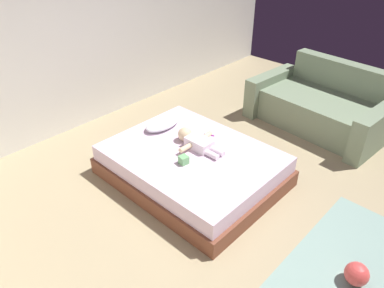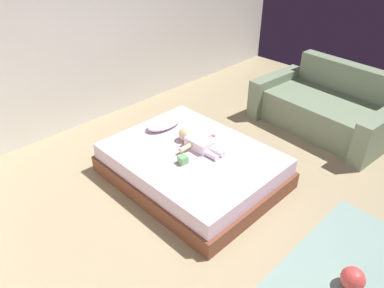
% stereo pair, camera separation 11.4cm
% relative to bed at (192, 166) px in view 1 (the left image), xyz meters
% --- Properties ---
extents(ground_plane, '(8.00, 8.00, 0.00)m').
position_rel_bed_xyz_m(ground_plane, '(-0.01, -0.91, -0.18)').
color(ground_plane, tan).
extents(wall_behind_bed, '(8.00, 0.12, 2.72)m').
position_rel_bed_xyz_m(wall_behind_bed, '(-0.01, 2.09, 1.18)').
color(wall_behind_bed, silver).
rests_on(wall_behind_bed, ground_plane).
extents(bed, '(1.45, 1.89, 0.38)m').
position_rel_bed_xyz_m(bed, '(0.00, 0.00, 0.00)').
color(bed, brown).
rests_on(bed, ground_plane).
extents(pillow, '(0.49, 0.27, 0.11)m').
position_rel_bed_xyz_m(pillow, '(0.15, 0.63, 0.25)').
color(pillow, white).
rests_on(pillow, bed).
extents(baby, '(0.51, 0.62, 0.17)m').
position_rel_bed_xyz_m(baby, '(0.11, 0.05, 0.26)').
color(baby, white).
rests_on(baby, bed).
extents(toothbrush, '(0.06, 0.12, 0.02)m').
position_rel_bed_xyz_m(toothbrush, '(0.39, 0.09, 0.20)').
color(toothbrush, purple).
rests_on(toothbrush, bed).
extents(couch, '(1.24, 1.90, 0.85)m').
position_rel_bed_xyz_m(couch, '(2.20, -0.46, 0.11)').
color(couch, gray).
rests_on(couch, ground_plane).
extents(rug, '(1.58, 0.85, 0.01)m').
position_rel_bed_xyz_m(rug, '(0.09, -1.83, -0.18)').
color(rug, '#7E9D93').
rests_on(rug, ground_plane).
extents(toy_ball, '(0.20, 0.20, 0.20)m').
position_rel_bed_xyz_m(toy_ball, '(-0.09, -1.95, -0.08)').
color(toy_ball, '#D24442').
rests_on(toy_ball, rug).
extents(toy_block, '(0.10, 0.10, 0.09)m').
position_rel_bed_xyz_m(toy_block, '(-0.22, -0.09, 0.24)').
color(toy_block, '#6EB570').
rests_on(toy_block, bed).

